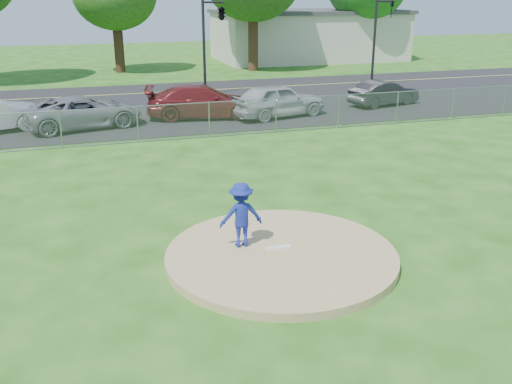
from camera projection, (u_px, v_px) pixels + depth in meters
ground at (196, 151)px, 22.33m from camera, size 120.00×120.00×0.00m
pitchers_mound at (281, 256)px, 13.29m from camera, size 5.40×5.40×0.20m
pitching_rubber at (278, 248)px, 13.43m from camera, size 0.60×0.15×0.04m
chain_link_fence at (186, 121)px, 23.88m from camera, size 40.00×0.06×1.50m
parking_lot at (170, 117)px, 28.18m from camera, size 50.00×8.00×0.01m
street at (151, 93)px, 34.94m from camera, size 60.00×7.00×0.01m
commercial_building at (308, 35)px, 51.26m from camera, size 16.40×9.40×4.30m
traffic_signal_center at (220, 15)px, 32.70m from camera, size 1.42×2.48×5.60m
traffic_signal_right at (378, 33)px, 35.96m from camera, size 1.28×0.20×5.60m
pitcher at (241, 215)px, 13.34m from camera, size 1.03×0.62×1.57m
traffic_cone at (46, 126)px, 25.06m from camera, size 0.32×0.32×0.62m
parked_car_gray at (84, 112)px, 25.84m from camera, size 5.58×3.54×1.44m
parked_car_darkred at (202, 101)px, 27.87m from camera, size 5.76×3.10×1.59m
parked_car_pearl at (278, 100)px, 28.08m from camera, size 5.17×3.10×1.65m
parked_car_charcoal at (384, 93)px, 30.94m from camera, size 4.25×2.34×1.33m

